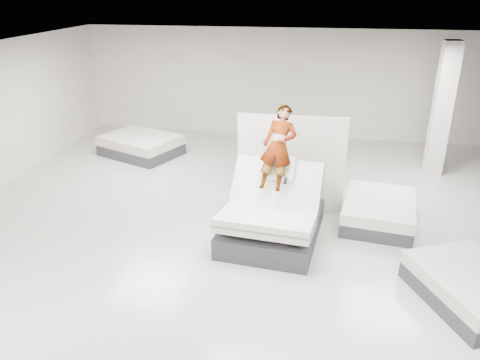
{
  "coord_description": "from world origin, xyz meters",
  "views": [
    {
      "loc": [
        1.18,
        -6.98,
        4.38
      ],
      "look_at": [
        -0.21,
        0.89,
        1.0
      ],
      "focal_mm": 35.0,
      "sensor_mm": 36.0,
      "label": 1
    }
  ],
  "objects_px": {
    "flat_bed_right_near": "(472,288)",
    "flat_bed_right_far": "(379,211)",
    "hero_bed": "(272,217)",
    "person": "(278,164)",
    "remote": "(286,181)",
    "divider_panel": "(291,163)",
    "flat_bed_left_far": "(141,145)",
    "column": "(442,110)"
  },
  "relations": [
    {
      "from": "hero_bed",
      "to": "flat_bed_right_near",
      "type": "height_order",
      "value": "hero_bed"
    },
    {
      "from": "hero_bed",
      "to": "flat_bed_right_far",
      "type": "bearing_deg",
      "value": 26.16
    },
    {
      "from": "hero_bed",
      "to": "flat_bed_left_far",
      "type": "height_order",
      "value": "hero_bed"
    },
    {
      "from": "flat_bed_right_near",
      "to": "flat_bed_left_far",
      "type": "bearing_deg",
      "value": 143.53
    },
    {
      "from": "divider_panel",
      "to": "remote",
      "type": "bearing_deg",
      "value": -88.9
    },
    {
      "from": "flat_bed_right_far",
      "to": "flat_bed_left_far",
      "type": "distance_m",
      "value": 6.72
    },
    {
      "from": "hero_bed",
      "to": "flat_bed_right_far",
      "type": "height_order",
      "value": "hero_bed"
    },
    {
      "from": "flat_bed_right_near",
      "to": "flat_bed_left_far",
      "type": "height_order",
      "value": "flat_bed_left_far"
    },
    {
      "from": "hero_bed",
      "to": "person",
      "type": "bearing_deg",
      "value": 83.79
    },
    {
      "from": "divider_panel",
      "to": "flat_bed_right_near",
      "type": "height_order",
      "value": "divider_panel"
    },
    {
      "from": "hero_bed",
      "to": "divider_panel",
      "type": "distance_m",
      "value": 1.49
    },
    {
      "from": "flat_bed_right_near",
      "to": "remote",
      "type": "bearing_deg",
      "value": 155.18
    },
    {
      "from": "flat_bed_right_far",
      "to": "hero_bed",
      "type": "bearing_deg",
      "value": -153.84
    },
    {
      "from": "flat_bed_left_far",
      "to": "remote",
      "type": "bearing_deg",
      "value": -42.82
    },
    {
      "from": "remote",
      "to": "flat_bed_right_near",
      "type": "bearing_deg",
      "value": -18.61
    },
    {
      "from": "person",
      "to": "flat_bed_right_far",
      "type": "xyz_separation_m",
      "value": [
        1.96,
        0.64,
        -1.11
      ]
    },
    {
      "from": "remote",
      "to": "column",
      "type": "xyz_separation_m",
      "value": [
        3.35,
        3.92,
        0.43
      ]
    },
    {
      "from": "remote",
      "to": "divider_panel",
      "type": "distance_m",
      "value": 1.4
    },
    {
      "from": "column",
      "to": "remote",
      "type": "bearing_deg",
      "value": -130.45
    },
    {
      "from": "column",
      "to": "hero_bed",
      "type": "bearing_deg",
      "value": -132.43
    },
    {
      "from": "person",
      "to": "flat_bed_right_far",
      "type": "distance_m",
      "value": 2.34
    },
    {
      "from": "divider_panel",
      "to": "column",
      "type": "distance_m",
      "value": 4.25
    },
    {
      "from": "flat_bed_left_far",
      "to": "column",
      "type": "height_order",
      "value": "column"
    },
    {
      "from": "person",
      "to": "flat_bed_right_near",
      "type": "xyz_separation_m",
      "value": [
        3.07,
        -1.71,
        -1.11
      ]
    },
    {
      "from": "remote",
      "to": "flat_bed_left_far",
      "type": "height_order",
      "value": "remote"
    },
    {
      "from": "person",
      "to": "hero_bed",
      "type": "bearing_deg",
      "value": -90.0
    },
    {
      "from": "person",
      "to": "divider_panel",
      "type": "relative_size",
      "value": 0.72
    },
    {
      "from": "divider_panel",
      "to": "flat_bed_right_far",
      "type": "distance_m",
      "value": 1.98
    },
    {
      "from": "hero_bed",
      "to": "remote",
      "type": "height_order",
      "value": "hero_bed"
    },
    {
      "from": "person",
      "to": "divider_panel",
      "type": "distance_m",
      "value": 1.09
    },
    {
      "from": "flat_bed_right_near",
      "to": "divider_panel",
      "type": "bearing_deg",
      "value": 136.79
    },
    {
      "from": "flat_bed_left_far",
      "to": "column",
      "type": "distance_m",
      "value": 7.73
    },
    {
      "from": "person",
      "to": "column",
      "type": "xyz_separation_m",
      "value": [
        3.53,
        3.55,
        0.25
      ]
    },
    {
      "from": "hero_bed",
      "to": "remote",
      "type": "xyz_separation_m",
      "value": [
        0.22,
        -0.03,
        0.74
      ]
    },
    {
      "from": "remote",
      "to": "flat_bed_right_near",
      "type": "height_order",
      "value": "remote"
    },
    {
      "from": "flat_bed_right_near",
      "to": "flat_bed_right_far",
      "type": "bearing_deg",
      "value": 115.4
    },
    {
      "from": "hero_bed",
      "to": "flat_bed_left_far",
      "type": "bearing_deg",
      "value": 135.86
    },
    {
      "from": "remote",
      "to": "divider_panel",
      "type": "bearing_deg",
      "value": 96.56
    },
    {
      "from": "remote",
      "to": "column",
      "type": "distance_m",
      "value": 5.17
    },
    {
      "from": "remote",
      "to": "flat_bed_left_far",
      "type": "relative_size",
      "value": 0.06
    },
    {
      "from": "hero_bed",
      "to": "divider_panel",
      "type": "bearing_deg",
      "value": 81.23
    },
    {
      "from": "flat_bed_right_far",
      "to": "column",
      "type": "relative_size",
      "value": 0.6
    }
  ]
}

